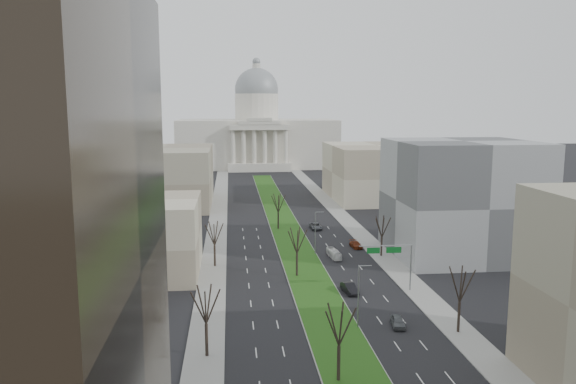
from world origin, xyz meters
TOP-DOWN VIEW (x-y plane):
  - ground at (0.00, 120.00)m, footprint 600.00×600.00m
  - median at (0.00, 118.99)m, footprint 8.00×222.03m
  - sidewalk_left at (-17.50, 95.00)m, footprint 5.00×330.00m
  - sidewalk_right at (17.50, 95.00)m, footprint 5.00×330.00m
  - capitol at (0.00, 269.59)m, footprint 80.00×46.00m
  - building_beige_left at (-33.00, 85.00)m, footprint 26.00×22.00m
  - building_grey_right at (34.00, 92.00)m, footprint 28.00×26.00m
  - building_far_left at (-35.00, 160.00)m, footprint 30.00×40.00m
  - building_far_right at (35.00, 165.00)m, footprint 30.00×40.00m
  - tree_left_mid at (-17.20, 48.00)m, footprint 5.40×5.40m
  - tree_left_far at (-17.20, 88.00)m, footprint 5.28×5.28m
  - tree_right_mid at (17.20, 52.00)m, footprint 5.52×5.52m
  - tree_right_far at (17.20, 92.00)m, footprint 5.04×5.04m
  - tree_median_a at (-2.00, 40.00)m, footprint 5.40×5.40m
  - tree_median_b at (-2.00, 80.00)m, footprint 5.40×5.40m
  - tree_median_c at (-2.00, 120.00)m, footprint 5.40×5.40m
  - streetlamp_median_b at (3.76, 55.00)m, footprint 1.90×0.20m
  - streetlamp_median_c at (3.76, 95.00)m, footprint 1.90×0.20m
  - mast_arm_signs at (13.49, 70.03)m, footprint 9.12×0.24m
  - car_grey_near at (9.49, 55.01)m, footprint 2.31×4.57m
  - car_black at (5.71, 69.97)m, footprint 2.48×5.22m
  - car_red at (13.50, 99.63)m, footprint 2.41×5.01m
  - car_grey_far at (7.51, 119.22)m, footprint 2.74×5.74m
  - box_van at (7.12, 91.80)m, footprint 2.17×6.55m

SIDE VIEW (x-z plane):
  - ground at x=0.00m, z-range 0.00..0.00m
  - sidewalk_left at x=-17.50m, z-range 0.00..0.15m
  - sidewalk_right at x=17.50m, z-range 0.00..0.15m
  - median at x=0.00m, z-range 0.00..0.20m
  - car_red at x=13.50m, z-range 0.00..1.41m
  - car_grey_near at x=9.49m, z-range 0.00..1.49m
  - car_grey_far at x=7.51m, z-range 0.00..1.58m
  - car_black at x=5.71m, z-range 0.00..1.65m
  - box_van at x=7.12m, z-range 0.00..1.79m
  - streetlamp_median_b at x=3.76m, z-range 0.23..9.39m
  - streetlamp_median_c at x=3.76m, z-range 0.23..9.39m
  - mast_arm_signs at x=13.49m, z-range 2.06..10.15m
  - tree_right_far at x=17.20m, z-range 1.99..11.07m
  - tree_left_far at x=-17.20m, z-range 2.09..11.59m
  - tree_left_mid at x=-17.20m, z-range 2.14..11.86m
  - tree_median_a at x=-2.00m, z-range 2.14..11.86m
  - tree_median_b at x=-2.00m, z-range 2.14..11.86m
  - tree_median_c at x=-2.00m, z-range 2.14..11.86m
  - building_beige_left at x=-33.00m, z-range 0.00..14.00m
  - tree_right_mid at x=17.20m, z-range 2.19..12.12m
  - building_far_left at x=-35.00m, z-range 0.00..18.00m
  - building_far_right at x=35.00m, z-range 0.00..18.00m
  - building_grey_right at x=34.00m, z-range 0.00..24.00m
  - capitol at x=0.00m, z-range -11.19..43.81m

